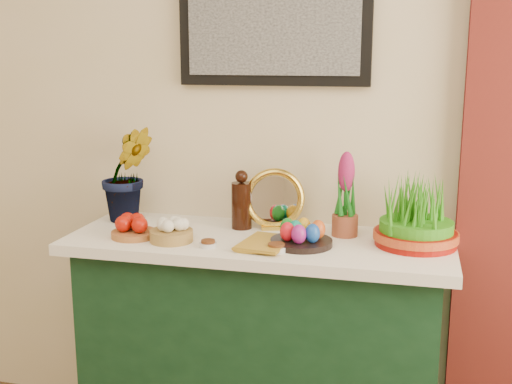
% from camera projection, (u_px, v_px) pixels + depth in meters
% --- Properties ---
extents(sideboard, '(1.30, 0.45, 0.85)m').
position_uv_depth(sideboard, '(259.00, 353.00, 2.46)').
color(sideboard, '#14391F').
rests_on(sideboard, ground).
extents(tablecloth, '(1.40, 0.55, 0.04)m').
position_uv_depth(tablecloth, '(259.00, 242.00, 2.36)').
color(tablecloth, white).
rests_on(tablecloth, sideboard).
extents(hyacinth_green, '(0.33, 0.32, 0.51)m').
position_uv_depth(hyacinth_green, '(127.00, 158.00, 2.54)').
color(hyacinth_green, '#186E1A').
rests_on(hyacinth_green, tablecloth).
extents(apple_bowl, '(0.21, 0.21, 0.08)m').
position_uv_depth(apple_bowl, '(134.00, 228.00, 2.35)').
color(apple_bowl, '#9E5D2E').
rests_on(apple_bowl, tablecloth).
extents(garlic_basket, '(0.18, 0.18, 0.09)m').
position_uv_depth(garlic_basket, '(171.00, 232.00, 2.30)').
color(garlic_basket, olive).
rests_on(garlic_basket, tablecloth).
extents(vinegar_cruet, '(0.08, 0.08, 0.23)m').
position_uv_depth(vinegar_cruet, '(242.00, 203.00, 2.46)').
color(vinegar_cruet, black).
rests_on(vinegar_cruet, tablecloth).
extents(mirror, '(0.24, 0.12, 0.24)m').
position_uv_depth(mirror, '(274.00, 200.00, 2.45)').
color(mirror, gold).
rests_on(mirror, tablecloth).
extents(book, '(0.18, 0.24, 0.03)m').
position_uv_depth(book, '(244.00, 240.00, 2.27)').
color(book, '#B48825').
rests_on(book, tablecloth).
extents(spice_dish_left, '(0.06, 0.06, 0.03)m').
position_uv_depth(spice_dish_left, '(208.00, 244.00, 2.23)').
color(spice_dish_left, silver).
rests_on(spice_dish_left, tablecloth).
extents(spice_dish_right, '(0.07, 0.07, 0.03)m').
position_uv_depth(spice_dish_right, '(276.00, 248.00, 2.18)').
color(spice_dish_right, silver).
rests_on(spice_dish_right, tablecloth).
extents(egg_plate, '(0.23, 0.23, 0.09)m').
position_uv_depth(egg_plate, '(301.00, 236.00, 2.25)').
color(egg_plate, black).
rests_on(egg_plate, tablecloth).
extents(hyacinth_pink, '(0.10, 0.10, 0.32)m').
position_uv_depth(hyacinth_pink, '(346.00, 198.00, 2.35)').
color(hyacinth_pink, brown).
rests_on(hyacinth_pink, tablecloth).
extents(wheatgrass_sabzeh, '(0.30, 0.30, 0.24)m').
position_uv_depth(wheatgrass_sabzeh, '(417.00, 216.00, 2.23)').
color(wheatgrass_sabzeh, '#8C0D06').
rests_on(wheatgrass_sabzeh, tablecloth).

